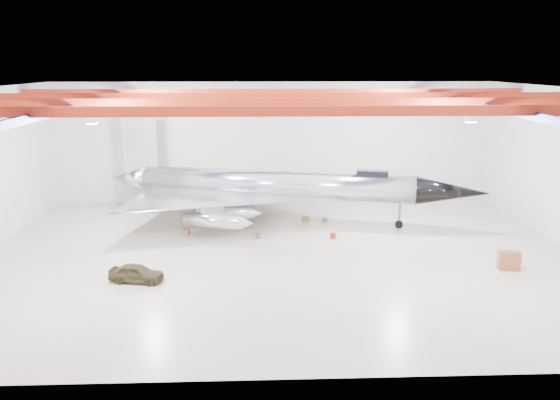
{
  "coord_description": "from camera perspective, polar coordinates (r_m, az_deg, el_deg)",
  "views": [
    {
      "loc": [
        -1.33,
        -34.86,
        12.58
      ],
      "look_at": [
        0.1,
        2.0,
        3.33
      ],
      "focal_mm": 35.0,
      "sensor_mm": 36.0,
      "label": 1
    }
  ],
  "objects": [
    {
      "name": "tool_chest",
      "position": [
        40.62,
        5.55,
        -3.75
      ],
      "size": [
        0.57,
        0.57,
        0.39
      ],
      "primitive_type": "cylinder",
      "rotation": [
        0.0,
        0.0,
        0.4
      ],
      "color": "maroon",
      "rests_on": "floor"
    },
    {
      "name": "ceiling_structure",
      "position": [
        34.96,
        -0.04,
        10.37
      ],
      "size": [
        39.5,
        29.5,
        1.08
      ],
      "color": "#9A2310",
      "rests_on": "ceiling"
    },
    {
      "name": "engine_drum",
      "position": [
        40.49,
        -2.26,
        -3.76
      ],
      "size": [
        0.54,
        0.54,
        0.38
      ],
      "primitive_type": "cylinder",
      "rotation": [
        0.0,
        0.0,
        -0.32
      ],
      "color": "#59595B",
      "rests_on": "floor"
    },
    {
      "name": "crate_ply",
      "position": [
        41.99,
        -9.81,
        -3.3
      ],
      "size": [
        0.66,
        0.6,
        0.38
      ],
      "primitive_type": "cube",
      "rotation": [
        0.0,
        0.0,
        -0.36
      ],
      "color": "olive",
      "rests_on": "floor"
    },
    {
      "name": "floor",
      "position": [
        37.09,
        -0.03,
        -5.75
      ],
      "size": [
        40.0,
        40.0,
        0.0
      ],
      "primitive_type": "plane",
      "color": "#C1B199",
      "rests_on": "ground"
    },
    {
      "name": "crate_small",
      "position": [
        45.66,
        -7.26,
        -1.86
      ],
      "size": [
        0.39,
        0.31,
        0.26
      ],
      "primitive_type": "cube",
      "rotation": [
        0.0,
        0.0,
        0.03
      ],
      "color": "#59595B",
      "rests_on": "floor"
    },
    {
      "name": "jeep",
      "position": [
        33.61,
        -14.78,
        -7.4
      ],
      "size": [
        3.4,
        1.87,
        1.1
      ],
      "primitive_type": "imported",
      "rotation": [
        0.0,
        0.0,
        1.38
      ],
      "color": "#37301B",
      "rests_on": "floor"
    },
    {
      "name": "wall_back",
      "position": [
        50.38,
        -0.69,
        6.0
      ],
      "size": [
        40.0,
        0.0,
        40.0
      ],
      "primitive_type": "plane",
      "rotation": [
        1.57,
        0.0,
        0.0
      ],
      "color": "silver",
      "rests_on": "floor"
    },
    {
      "name": "desk",
      "position": [
        37.21,
        22.81,
        -5.87
      ],
      "size": [
        1.37,
        0.8,
        1.19
      ],
      "primitive_type": "cube",
      "rotation": [
        0.0,
        0.0,
        -0.13
      ],
      "color": "brown",
      "rests_on": "floor"
    },
    {
      "name": "ceiling",
      "position": [
        34.93,
        -0.04,
        11.48
      ],
      "size": [
        40.0,
        40.0,
        0.0
      ],
      "primitive_type": "plane",
      "rotation": [
        3.14,
        0.0,
        0.0
      ],
      "color": "#0A0F38",
      "rests_on": "wall_back"
    },
    {
      "name": "jet_aircraft",
      "position": [
        44.18,
        -0.58,
        1.25
      ],
      "size": [
        30.58,
        21.35,
        8.45
      ],
      "rotation": [
        0.0,
        0.0,
        -0.24
      ],
      "color": "silver",
      "rests_on": "floor"
    },
    {
      "name": "parts_bin",
      "position": [
        44.76,
        2.68,
        -2.01
      ],
      "size": [
        0.64,
        0.57,
        0.38
      ],
      "primitive_type": "cube",
      "rotation": [
        0.0,
        0.0,
        -0.26
      ],
      "color": "olive",
      "rests_on": "floor"
    },
    {
      "name": "spares_box",
      "position": [
        44.69,
        4.71,
        -2.06
      ],
      "size": [
        0.57,
        0.57,
        0.39
      ],
      "primitive_type": "cylinder",
      "rotation": [
        0.0,
        0.0,
        0.41
      ],
      "color": "#59595B",
      "rests_on": "floor"
    },
    {
      "name": "toolbox_red",
      "position": [
        45.03,
        -5.59,
        -1.99
      ],
      "size": [
        0.53,
        0.45,
        0.34
      ],
      "primitive_type": "cube",
      "rotation": [
        0.0,
        0.0,
        -0.12
      ],
      "color": "maroon",
      "rests_on": "floor"
    },
    {
      "name": "oil_barrel",
      "position": [
        42.92,
        -3.74,
        -2.77
      ],
      "size": [
        0.58,
        0.52,
        0.34
      ],
      "primitive_type": "cube",
      "rotation": [
        0.0,
        0.0,
        -0.33
      ],
      "color": "olive",
      "rests_on": "floor"
    }
  ]
}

